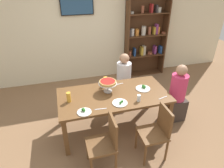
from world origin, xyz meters
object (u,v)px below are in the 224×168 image
Objects in this scene: bookshelf at (146,35)px; beer_glass_amber_short at (105,81)px; deep_dish_pizza_stand at (108,83)px; salad_plate_spare at (143,88)px; chair_near_right at (157,130)px; diner_head_east at (177,97)px; salad_plate_far_diner at (84,111)px; television at (77,5)px; water_glass_clear_near at (139,98)px; cutlery_fork_far at (119,84)px; beer_glass_amber_tall at (69,97)px; cutlery_fork_near at (101,109)px; dining_table at (114,98)px; diner_far_right at (124,83)px; salad_plate_near_diner at (120,103)px; cutlery_knife_near at (163,98)px; chair_near_left at (105,141)px.

bookshelf reaches higher than beer_glass_amber_short.
deep_dish_pizza_stand reaches higher than salad_plate_spare.
diner_head_east is at bearing -47.04° from chair_near_right.
television is at bearing 83.33° from salad_plate_far_diner.
chair_near_right reaches higher than water_glass_clear_near.
television is at bearing -85.98° from cutlery_fork_far.
diner_head_east is at bearing -6.67° from deep_dish_pizza_stand.
chair_near_right is 1.26m from beer_glass_amber_short.
beer_glass_amber_tall is (-0.48, -2.12, -1.07)m from television.
bookshelf is 3.01m from beer_glass_amber_tall.
beer_glass_amber_tall is at bearing 148.58° from cutlery_fork_near.
water_glass_clear_near reaches higher than dining_table.
diner_far_right is 6.83× the size of beer_glass_amber_tall.
chair_near_right is 7.68× the size of water_glass_clear_near.
diner_far_right reaches higher than salad_plate_near_diner.
deep_dish_pizza_stand reaches higher than cutlery_fork_near.
cutlery_fork_far is at bearing 41.55° from salad_plate_far_diner.
salad_plate_spare is at bearing 30.50° from salad_plate_near_diner.
chair_near_right is at bearing 0.88° from diner_far_right.
water_glass_clear_near reaches higher than cutlery_knife_near.
water_glass_clear_near is (-0.23, -0.33, 0.04)m from salad_plate_spare.
diner_head_east is 10.15× the size of water_glass_clear_near.
diner_head_east reaches higher than chair_near_right.
chair_near_right is (-0.78, -0.73, -0.01)m from diner_head_east.
chair_near_left is at bearing -61.23° from beer_glass_amber_tall.
salad_plate_near_diner is at bearing -19.17° from beer_glass_amber_tall.
chair_near_left is 1.00× the size of chair_near_right.
chair_near_right reaches higher than salad_plate_near_diner.
cutlery_fork_far is (-0.25, -0.45, 0.25)m from diner_far_right.
cutlery_fork_far is at bearing -126.60° from bookshelf.
television is 4.22× the size of cutlery_fork_far.
chair_near_left is 4.04× the size of salad_plate_far_diner.
chair_near_right is 4.04× the size of salad_plate_far_diner.
chair_near_right is at bearing -21.35° from salad_plate_far_diner.
salad_plate_near_diner reaches higher than dining_table.
bookshelf is 1.73m from diner_far_right.
television is at bearing -54.63° from diner_head_east.
cutlery_fork_near is at bearing -116.53° from deep_dish_pizza_stand.
deep_dish_pizza_stand is 2.83× the size of water_glass_clear_near.
dining_table is 0.47m from cutlery_fork_near.
salad_plate_near_diner is 0.95× the size of salad_plate_spare.
diner_head_east is 1.32× the size of chair_near_right.
television is 3.53× the size of salad_plate_far_diner.
bookshelf is 10.28× the size of salad_plate_far_diner.
water_glass_clear_near is (0.34, -0.30, 0.14)m from dining_table.
cutlery_fork_near is at bearing 42.56° from cutlery_fork_far.
salad_plate_far_diner is at bearing -61.38° from beer_glass_amber_tall.
salad_plate_near_diner is (0.30, -2.39, -1.14)m from television.
salad_plate_far_diner is 1.90× the size of water_glass_clear_near.
bookshelf is at bearing 47.91° from beer_glass_amber_short.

